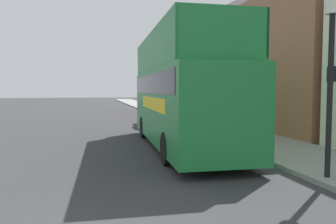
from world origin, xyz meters
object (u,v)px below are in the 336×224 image
(parked_car_ahead_of_bus, at_px, (158,115))
(lamp_post_nearest, at_px, (331,45))
(lamp_post_second, at_px, (216,63))
(tour_bus, at_px, (181,98))

(parked_car_ahead_of_bus, xyz_separation_m, lamp_post_nearest, (1.54, -13.04, 2.56))
(parked_car_ahead_of_bus, height_order, lamp_post_second, lamp_post_second)
(tour_bus, xyz_separation_m, lamp_post_nearest, (2.13, -5.54, 1.37))
(tour_bus, xyz_separation_m, lamp_post_second, (2.21, 1.96, 1.56))
(tour_bus, xyz_separation_m, parked_car_ahead_of_bus, (0.59, 7.49, -1.20))
(parked_car_ahead_of_bus, distance_m, lamp_post_nearest, 13.37)
(lamp_post_second, bearing_deg, lamp_post_nearest, -90.62)
(tour_bus, bearing_deg, lamp_post_second, 43.45)
(parked_car_ahead_of_bus, relative_size, lamp_post_nearest, 0.91)
(lamp_post_nearest, height_order, lamp_post_second, lamp_post_second)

